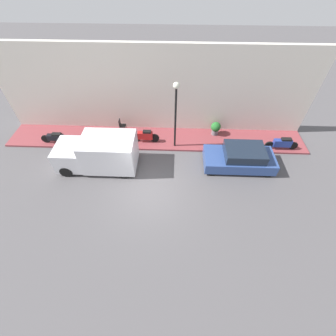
{
  "coord_description": "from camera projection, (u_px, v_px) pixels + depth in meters",
  "views": [
    {
      "loc": [
        -7.36,
        -1.27,
        9.78
      ],
      "look_at": [
        1.1,
        -0.94,
        0.6
      ],
      "focal_mm": 24.0,
      "sensor_mm": 36.0,
      "label": 1
    }
  ],
  "objects": [
    {
      "name": "motorcycle_red",
      "position": [
        145.0,
        136.0,
        14.43
      ],
      "size": [
        0.3,
        1.78,
        0.85
      ],
      "color": "#B21E1E",
      "rests_on": "sidewalk"
    },
    {
      "name": "sidewalk",
      "position": [
        156.0,
        138.0,
        15.05
      ],
      "size": [
        2.25,
        19.45,
        0.12
      ],
      "color": "brown",
      "rests_on": "ground_plane"
    },
    {
      "name": "motorcycle_black",
      "position": [
        56.0,
        138.0,
        14.38
      ],
      "size": [
        0.3,
        1.95,
        0.75
      ],
      "color": "black",
      "rests_on": "sidewalk"
    },
    {
      "name": "ground_plane",
      "position": [
        150.0,
        190.0,
        12.21
      ],
      "size": [
        60.0,
        60.0,
        0.0
      ],
      "primitive_type": "plane",
      "color": "#514F51"
    },
    {
      "name": "potted_plant",
      "position": [
        216.0,
        128.0,
        14.9
      ],
      "size": [
        0.64,
        0.64,
        0.92
      ],
      "color": "slate",
      "rests_on": "sidewalk"
    },
    {
      "name": "building_facade",
      "position": [
        156.0,
        91.0,
        13.9
      ],
      "size": [
        0.3,
        19.45,
        5.59
      ],
      "color": "silver",
      "rests_on": "ground_plane"
    },
    {
      "name": "delivery_van",
      "position": [
        98.0,
        153.0,
        12.66
      ],
      "size": [
        1.98,
        4.49,
        2.07
      ],
      "color": "silver",
      "rests_on": "ground_plane"
    },
    {
      "name": "parked_car",
      "position": [
        240.0,
        158.0,
        12.95
      ],
      "size": [
        1.83,
        4.02,
        1.37
      ],
      "color": "#2D4784",
      "rests_on": "ground_plane"
    },
    {
      "name": "motorcycle_blue",
      "position": [
        282.0,
        143.0,
        13.97
      ],
      "size": [
        0.3,
        2.04,
        0.82
      ],
      "color": "navy",
      "rests_on": "sidewalk"
    },
    {
      "name": "streetlamp",
      "position": [
        176.0,
        106.0,
        12.35
      ],
      "size": [
        0.35,
        0.35,
        4.26
      ],
      "color": "black",
      "rests_on": "sidewalk"
    },
    {
      "name": "cafe_chair",
      "position": [
        122.0,
        125.0,
        15.05
      ],
      "size": [
        0.4,
        0.4,
        0.96
      ],
      "color": "#262626",
      "rests_on": "sidewalk"
    }
  ]
}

